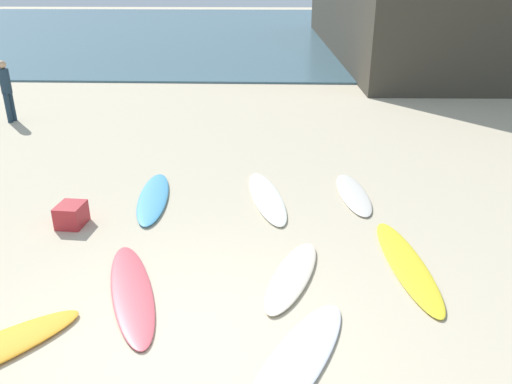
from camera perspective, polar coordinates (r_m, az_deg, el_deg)
The scene contains 11 objects.
ground_plane at distance 6.08m, azimuth -8.37°, elevation -16.90°, with size 120.00×120.00×0.00m, color beige.
ocean_water at distance 39.52m, azimuth 0.71°, elevation 17.82°, with size 120.00×40.00×0.08m, color #426675.
surfboard_0 at distance 9.85m, azimuth 10.83°, elevation -0.20°, with size 0.52×2.01×0.07m, color silver.
surfboard_1 at distance 9.67m, azimuth -11.42°, elevation -0.61°, with size 0.53×2.38×0.09m, color #499DD1.
surfboard_2 at distance 7.05m, azimuth -13.74°, elevation -10.72°, with size 0.52×2.46×0.06m, color #D14F5A.
surfboard_3 at distance 5.82m, azimuth 4.52°, elevation -18.47°, with size 0.58×2.33×0.06m, color white.
surfboard_4 at distance 7.74m, azimuth 16.51°, elevation -7.72°, with size 0.51×2.59×0.06m, color yellow.
surfboard_6 at distance 9.53m, azimuth 1.20°, elevation -0.57°, with size 0.54×2.47×0.07m, color white.
surfboard_7 at distance 7.17m, azimuth 4.07°, elevation -9.31°, with size 0.50×1.93×0.08m, color #F5E1C6.
beachgoer_near at distance 15.96m, azimuth -26.16°, elevation 10.39°, with size 0.31×0.34×1.70m.
beach_cooler at distance 9.03m, azimuth -19.97°, elevation -2.42°, with size 0.49×0.41×0.38m, color #B2282D.
Camera 1 is at (1.02, -4.54, 3.91)m, focal length 35.73 mm.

